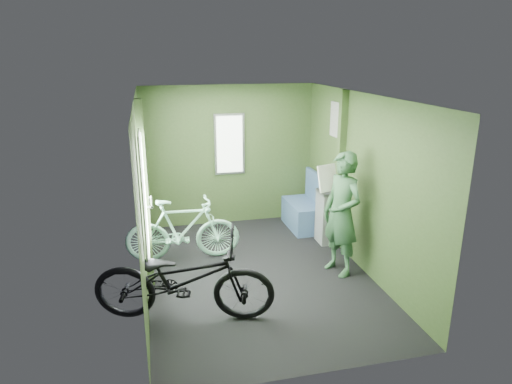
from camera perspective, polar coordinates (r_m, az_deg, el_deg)
room at (r=5.59m, az=-0.23°, el=3.09°), size 4.00×4.02×2.31m
bicycle_black at (r=5.20m, az=-8.80°, el=-15.60°), size 2.07×1.27×1.11m
bicycle_mint at (r=6.51m, az=-8.96°, el=-8.49°), size 1.59×0.69×1.00m
passenger at (r=5.92m, az=10.67°, el=-2.71°), size 0.57×0.72×1.62m
waste_box at (r=6.97m, az=8.80°, el=-3.07°), size 0.24×0.34×0.82m
bench_seat at (r=7.54m, az=6.11°, el=-2.48°), size 0.50×0.88×0.92m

